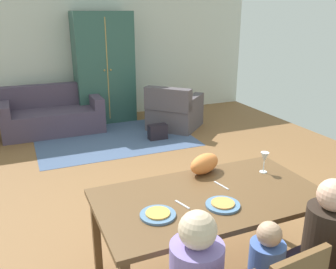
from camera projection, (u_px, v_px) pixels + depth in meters
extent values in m
cube|color=brown|center=(155.00, 179.00, 4.76)|extent=(6.78, 6.49, 0.02)
cube|color=silver|center=(94.00, 50.00, 7.18)|extent=(6.78, 0.10, 2.70)
cube|color=brown|center=(210.00, 197.00, 2.76)|extent=(1.75, 0.95, 0.04)
cube|color=brown|center=(325.00, 244.00, 2.83)|extent=(0.06, 0.06, 0.72)
cube|color=brown|center=(96.00, 235.00, 2.95)|extent=(0.06, 0.06, 0.72)
cube|color=brown|center=(260.00, 197.00, 3.55)|extent=(0.06, 0.06, 0.72)
cylinder|color=#50749A|center=(158.00, 215.00, 2.47)|extent=(0.25, 0.25, 0.02)
cylinder|color=gold|center=(158.00, 213.00, 2.47)|extent=(0.17, 0.17, 0.01)
cylinder|color=#5077A1|center=(223.00, 205.00, 2.60)|extent=(0.25, 0.25, 0.02)
cylinder|color=gold|center=(223.00, 203.00, 2.59)|extent=(0.17, 0.17, 0.01)
cylinder|color=silver|center=(263.00, 172.00, 3.14)|extent=(0.06, 0.06, 0.01)
cylinder|color=silver|center=(264.00, 167.00, 3.13)|extent=(0.01, 0.01, 0.09)
cone|color=silver|center=(265.00, 157.00, 3.10)|extent=(0.07, 0.07, 0.09)
cube|color=silver|center=(182.00, 205.00, 2.61)|extent=(0.06, 0.15, 0.01)
cube|color=silver|center=(221.00, 185.00, 2.90)|extent=(0.05, 0.17, 0.01)
sphere|color=beige|center=(198.00, 230.00, 1.89)|extent=(0.21, 0.21, 0.21)
cylinder|color=#4363B2|center=(266.00, 267.00, 2.20)|extent=(0.22, 0.22, 0.33)
sphere|color=tan|center=(269.00, 234.00, 2.12)|extent=(0.15, 0.15, 0.15)
cylinder|color=black|center=(327.00, 239.00, 2.36)|extent=(0.30, 0.30, 0.46)
sphere|color=beige|center=(334.00, 195.00, 2.25)|extent=(0.21, 0.21, 0.21)
ellipsoid|color=orange|center=(204.00, 164.00, 3.11)|extent=(0.36, 0.27, 0.17)
cube|color=#45587C|center=(114.00, 139.00, 6.22)|extent=(2.60, 1.80, 0.01)
cube|color=#483C50|center=(54.00, 121.00, 6.51)|extent=(1.73, 0.84, 0.42)
cube|color=#483C50|center=(49.00, 95.00, 6.68)|extent=(1.73, 0.20, 0.40)
cube|color=#483C50|center=(4.00, 109.00, 6.12)|extent=(0.18, 0.84, 0.20)
cube|color=#483C50|center=(95.00, 100.00, 6.70)|extent=(0.18, 0.84, 0.20)
cube|color=#51494F|center=(175.00, 117.00, 6.79)|extent=(1.19, 1.19, 0.42)
cube|color=#51494F|center=(168.00, 99.00, 6.36)|extent=(0.73, 0.75, 0.40)
cube|color=#51494F|center=(192.00, 102.00, 6.56)|extent=(0.73, 0.71, 0.20)
cube|color=#51494F|center=(159.00, 99.00, 6.81)|extent=(0.73, 0.71, 0.20)
cube|color=#2D554B|center=(104.00, 68.00, 6.97)|extent=(1.10, 0.56, 2.10)
cube|color=#B28C45|center=(108.00, 70.00, 6.72)|extent=(0.02, 0.01, 1.89)
sphere|color=#B28C45|center=(104.00, 70.00, 6.69)|extent=(0.04, 0.04, 0.04)
sphere|color=#B28C45|center=(111.00, 70.00, 6.74)|extent=(0.04, 0.04, 0.04)
cube|color=black|center=(158.00, 132.00, 6.17)|extent=(0.32, 0.16, 0.26)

